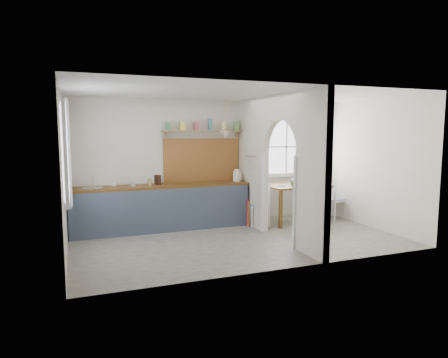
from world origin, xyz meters
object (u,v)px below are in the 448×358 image
object	(u,v)px
vase	(295,179)
dining_table	(296,203)
chair_right	(334,199)
chair_left	(258,204)
kettle	(237,175)

from	to	relation	value
vase	dining_table	bearing A→B (deg)	-115.28
chair_right	vase	bearing A→B (deg)	63.72
dining_table	chair_left	distance (m)	0.90
dining_table	vase	xyz separation A→B (m)	(0.10, 0.21, 0.50)
dining_table	chair_left	xyz separation A→B (m)	(-0.90, 0.02, 0.04)
chair_left	chair_right	distance (m)	1.89
chair_left	vase	distance (m)	1.11
vase	kettle	bearing A→B (deg)	173.30
kettle	chair_right	bearing A→B (deg)	-3.33
vase	chair_right	bearing A→B (deg)	-11.70
chair_left	kettle	size ratio (longest dim) A/B	3.53
dining_table	chair_right	size ratio (longest dim) A/B	1.50
dining_table	vase	distance (m)	0.55
chair_right	dining_table	bearing A→B (deg)	76.70
dining_table	kettle	distance (m)	1.42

